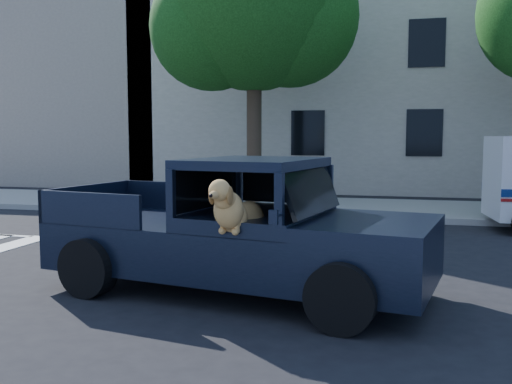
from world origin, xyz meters
TOP-DOWN VIEW (x-y plane):
  - ground at (0.00, 0.00)m, footprint 120.00×120.00m
  - far_sidewalk at (0.00, 9.20)m, footprint 60.00×4.00m
  - lane_stripes at (2.00, 3.40)m, footprint 21.60×0.14m
  - street_tree_left at (-3.97, 9.62)m, footprint 6.00×5.20m
  - building_main at (3.00, 16.50)m, footprint 26.00×6.00m
  - building_left at (-15.00, 16.50)m, footprint 12.00×6.00m
  - pickup_truck at (-1.98, 0.36)m, footprint 5.29×3.00m

SIDE VIEW (x-z plane):
  - ground at x=0.00m, z-range 0.00..0.00m
  - lane_stripes at x=2.00m, z-range 0.00..0.01m
  - far_sidewalk at x=0.00m, z-range 0.00..0.15m
  - pickup_truck at x=-1.98m, z-range -0.29..1.51m
  - building_left at x=-15.00m, z-range 0.00..8.00m
  - building_main at x=3.00m, z-range 0.00..9.00m
  - street_tree_left at x=-3.97m, z-range 1.41..10.01m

